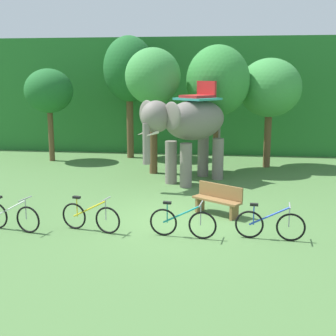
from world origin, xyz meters
The scene contains 13 objects.
ground_plane centered at (0.00, 0.00, 0.00)m, with size 80.00×80.00×0.00m, color #4C753D.
foliage_hedge centered at (0.00, 13.98, 2.93)m, with size 36.00×6.00×5.86m, color #28702D.
tree_right centered at (-6.81, 8.28, 3.25)m, with size 2.22×2.22×4.30m.
tree_center_left centered at (-3.28, 9.58, 4.24)m, with size 2.45×2.45×5.83m.
tree_far_left centered at (-1.58, 6.14, 3.88)m, with size 2.22×2.22×5.07m.
tree_center_right centered at (0.98, 6.94, 3.74)m, with size 2.59×2.59×5.21m.
tree_center centered at (3.18, 8.08, 3.43)m, with size 2.70×2.70×4.72m.
elephant centered at (0.01, 4.67, 2.20)m, with size 3.47×3.87×3.78m.
bike_white centered at (-4.12, -1.33, 0.39)m, with size 1.68×0.57×0.92m.
bike_yellow centered at (-2.07, -1.11, 0.39)m, with size 1.67×0.59×0.92m.
bike_teal centered at (0.35, -1.26, 0.39)m, with size 1.70×0.52×0.92m.
bike_blue centered at (2.49, -1.14, 0.39)m, with size 1.71×0.52×0.92m.
wooden_bench centered at (1.19, 0.76, 0.48)m, with size 1.48×1.17×0.89m.
Camera 1 is at (1.37, -11.99, 4.00)m, focal length 48.37 mm.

